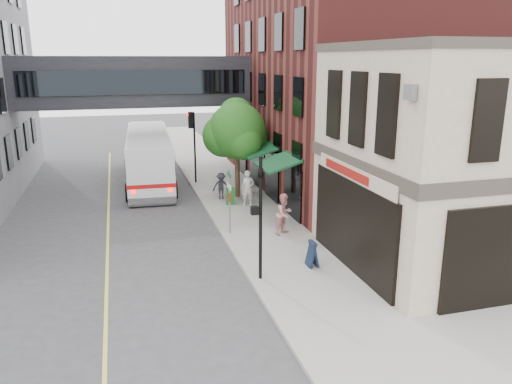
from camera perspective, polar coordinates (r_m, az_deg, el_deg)
ground at (r=16.65m, az=1.10°, el=-13.22°), size 120.00×120.00×0.00m
sidewalk_main at (r=29.77m, az=-2.94°, el=-0.17°), size 4.00×60.00×0.15m
corner_building at (r=21.10m, az=23.56°, el=3.77°), size 10.19×8.12×8.45m
brick_building at (r=32.34m, az=10.79°, el=13.22°), size 13.76×18.00×14.00m
skyway_bridge at (r=32.09m, az=-13.68°, el=12.18°), size 14.00×3.18×3.00m
traffic_signal_near at (r=17.39m, az=0.42°, el=-1.33°), size 0.44×0.22×4.60m
traffic_signal_far at (r=31.69m, az=-7.31°, el=6.69°), size 0.53×0.28×4.50m
street_sign_pole at (r=22.35m, az=-3.06°, el=-0.41°), size 0.08×0.75×3.00m
street_tree at (r=28.28m, az=-2.30°, el=6.98°), size 3.80×3.20×5.60m
lane_marking at (r=25.31m, az=-16.55°, el=-3.73°), size 0.12×40.00×0.01m
bus at (r=33.15m, az=-12.14°, el=4.16°), size 3.35×12.06×3.22m
pedestrian_a at (r=26.86m, az=-0.93°, el=0.44°), size 0.77×0.59×1.91m
pedestrian_b at (r=22.55m, az=3.25°, el=-2.50°), size 1.15×1.08×1.88m
pedestrian_c at (r=28.18m, az=-4.00°, el=0.69°), size 0.98×0.57×1.52m
newspaper_box at (r=27.25m, az=-2.94°, el=-0.46°), size 0.52×0.48×0.91m
sandwich_board at (r=19.33m, az=6.45°, el=-7.03°), size 0.36×0.56×1.00m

